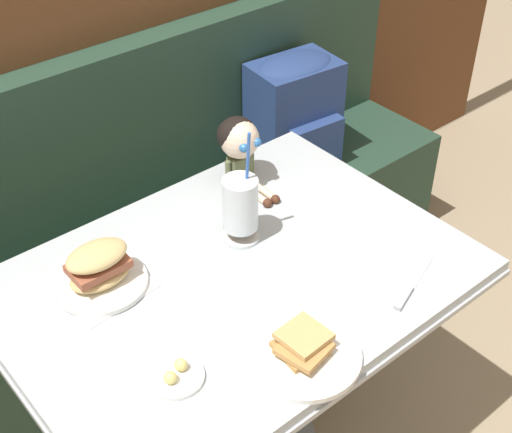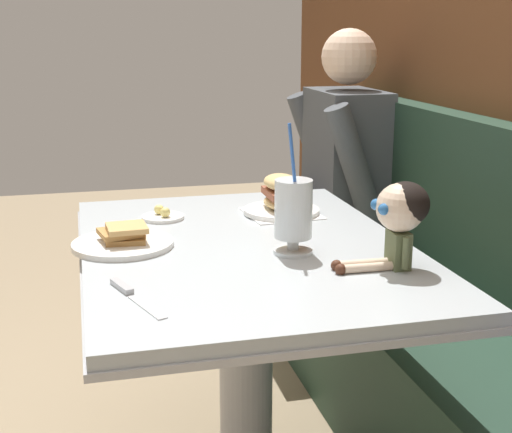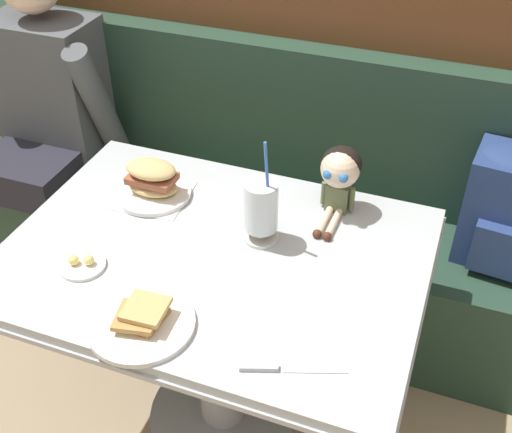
{
  "view_description": "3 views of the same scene",
  "coord_description": "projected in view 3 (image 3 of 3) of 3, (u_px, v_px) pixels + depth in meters",
  "views": [
    {
      "loc": [
        -0.79,
        -0.84,
        1.92
      ],
      "look_at": [
        0.09,
        0.21,
        0.86
      ],
      "focal_mm": 50.81,
      "sensor_mm": 36.0,
      "label": 1
    },
    {
      "loc": [
        1.67,
        -0.21,
        1.27
      ],
      "look_at": [
        0.1,
        0.18,
        0.84
      ],
      "focal_mm": 50.43,
      "sensor_mm": 36.0,
      "label": 2
    },
    {
      "loc": [
        0.55,
        -0.97,
        1.84
      ],
      "look_at": [
        0.09,
        0.25,
        0.83
      ],
      "focal_mm": 44.54,
      "sensor_mm": 36.0,
      "label": 3
    }
  ],
  "objects": [
    {
      "name": "diner_table",
      "position": [
        217.0,
        304.0,
        1.79
      ],
      "size": [
        1.11,
        0.81,
        0.74
      ],
      "color": "#B2BCC1",
      "rests_on": "ground"
    },
    {
      "name": "booth_bench",
      "position": [
        285.0,
        232.0,
        2.39
      ],
      "size": [
        2.6,
        0.48,
        1.0
      ],
      "color": "#233D2D",
      "rests_on": "ground"
    },
    {
      "name": "diner_patron",
      "position": [
        47.0,
        98.0,
        2.36
      ],
      "size": [
        0.55,
        0.48,
        0.81
      ],
      "color": "#4C5156",
      "rests_on": "booth_bench"
    },
    {
      "name": "sandwich_plate",
      "position": [
        153.0,
        183.0,
        1.85
      ],
      "size": [
        0.22,
        0.22,
        0.12
      ],
      "color": "white",
      "rests_on": "diner_table"
    },
    {
      "name": "seated_doll",
      "position": [
        340.0,
        172.0,
        1.74
      ],
      "size": [
        0.12,
        0.22,
        0.2
      ],
      "color": "#5B6642",
      "rests_on": "diner_table"
    },
    {
      "name": "milkshake_glass",
      "position": [
        261.0,
        209.0,
        1.66
      ],
      "size": [
        0.1,
        0.1,
        0.32
      ],
      "color": "silver",
      "rests_on": "diner_table"
    },
    {
      "name": "butter_saucer",
      "position": [
        82.0,
        264.0,
        1.62
      ],
      "size": [
        0.12,
        0.12,
        0.04
      ],
      "color": "white",
      "rests_on": "diner_table"
    },
    {
      "name": "butter_knife",
      "position": [
        274.0,
        368.0,
        1.37
      ],
      "size": [
        0.23,
        0.1,
        0.01
      ],
      "color": "silver",
      "rests_on": "diner_table"
    },
    {
      "name": "toast_plate",
      "position": [
        142.0,
        321.0,
        1.46
      ],
      "size": [
        0.25,
        0.25,
        0.06
      ],
      "color": "white",
      "rests_on": "diner_table"
    }
  ]
}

